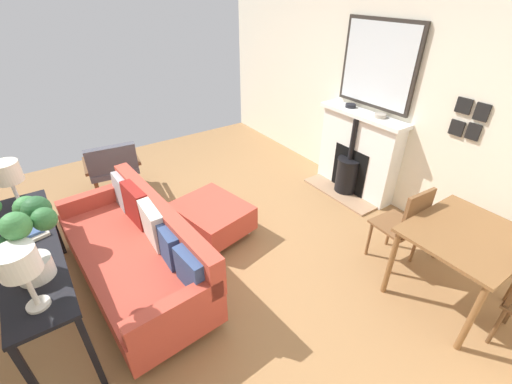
{
  "coord_description": "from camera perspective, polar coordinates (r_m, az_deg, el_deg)",
  "views": [
    {
      "loc": [
        1.13,
        2.78,
        2.53
      ],
      "look_at": [
        -0.62,
        0.22,
        0.61
      ],
      "focal_mm": 23.9,
      "sensor_mm": 36.0,
      "label": 1
    }
  ],
  "objects": [
    {
      "name": "sofa",
      "position": [
        3.46,
        -19.07,
        -9.33
      ],
      "size": [
        0.96,
        2.05,
        0.81
      ],
      "color": "#B2B2B7",
      "rests_on": "ground"
    },
    {
      "name": "mirror_over_mantel",
      "position": [
        4.54,
        19.75,
        19.41
      ],
      "size": [
        0.04,
        1.04,
        1.0
      ],
      "color": "#2D2823"
    },
    {
      "name": "ground_plane",
      "position": [
        3.93,
        -9.46,
        -8.87
      ],
      "size": [
        5.07,
        6.06,
        0.01
      ],
      "primitive_type": "cube",
      "color": "olive"
    },
    {
      "name": "ottoman",
      "position": [
        3.95,
        -7.32,
        -4.01
      ],
      "size": [
        0.82,
        0.92,
        0.38
      ],
      "color": "#B2B2B7",
      "rests_on": "ground"
    },
    {
      "name": "fireplace",
      "position": [
        4.81,
        16.34,
        5.65
      ],
      "size": [
        0.54,
        1.24,
        1.12
      ],
      "color": "#9E7A5B",
      "rests_on": "ground"
    },
    {
      "name": "dining_table",
      "position": [
        3.4,
        31.63,
        -7.29
      ],
      "size": [
        0.94,
        0.82,
        0.75
      ],
      "color": "brown",
      "rests_on": "ground"
    },
    {
      "name": "book_stack",
      "position": [
        3.28,
        -34.0,
        -6.06
      ],
      "size": [
        0.32,
        0.26,
        0.05
      ],
      "color": "beige",
      "rests_on": "console_table"
    },
    {
      "name": "mantel_bowl_far",
      "position": [
        4.47,
        20.08,
        11.95
      ],
      "size": [
        0.14,
        0.14,
        0.05
      ],
      "color": "#9E9384",
      "rests_on": "fireplace"
    },
    {
      "name": "table_lamp_near_end",
      "position": [
        3.61,
        -36.18,
        2.42
      ],
      "size": [
        0.22,
        0.22,
        0.44
      ],
      "color": "white",
      "rests_on": "console_table"
    },
    {
      "name": "wall_left",
      "position": [
        4.75,
        18.57,
        16.07
      ],
      "size": [
        0.12,
        6.06,
        2.73
      ],
      "primitive_type": "cube",
      "color": "silver",
      "rests_on": "ground"
    },
    {
      "name": "dining_chair_near_fireplace",
      "position": [
        3.63,
        23.75,
        -4.67
      ],
      "size": [
        0.42,
        0.42,
        0.91
      ],
      "color": "brown",
      "rests_on": "ground"
    },
    {
      "name": "armchair_accent",
      "position": [
        4.88,
        -22.88,
        4.17
      ],
      "size": [
        0.74,
        0.66,
        0.81
      ],
      "color": "brown",
      "rests_on": "ground"
    },
    {
      "name": "console_table",
      "position": [
        3.22,
        -33.3,
        -8.87
      ],
      "size": [
        0.41,
        1.79,
        0.79
      ],
      "color": "black",
      "rests_on": "ground"
    },
    {
      "name": "photo_gallery_row",
      "position": [
        4.06,
        32.03,
        10.29
      ],
      "size": [
        0.02,
        0.32,
        0.39
      ],
      "color": "black"
    },
    {
      "name": "potted_plant",
      "position": [
        2.65,
        -34.62,
        -5.39
      ],
      "size": [
        0.5,
        0.49,
        0.6
      ],
      "color": "silver",
      "rests_on": "console_table"
    },
    {
      "name": "mantel_bowl_near",
      "position": [
        4.74,
        15.55,
        13.78
      ],
      "size": [
        0.13,
        0.13,
        0.04
      ],
      "color": "black",
      "rests_on": "fireplace"
    },
    {
      "name": "table_lamp_far_end",
      "position": [
        2.43,
        -34.95,
        -9.88
      ],
      "size": [
        0.23,
        0.23,
        0.46
      ],
      "color": "beige",
      "rests_on": "console_table"
    }
  ]
}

